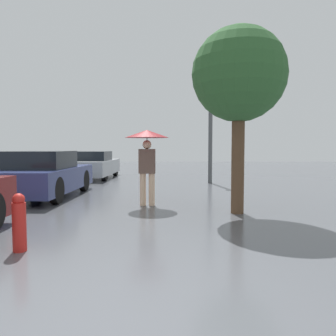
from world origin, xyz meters
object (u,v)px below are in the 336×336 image
at_px(parked_car_farthest, 92,165).
at_px(fire_hydrant, 19,222).
at_px(pedestrian, 147,145).
at_px(parked_car_middle, 44,175).
at_px(tree, 239,76).
at_px(street_lamp, 210,121).

distance_m(parked_car_farthest, fire_hydrant, 10.69).
xyz_separation_m(parked_car_farthest, fire_hydrant, (1.69, -10.55, -0.20)).
xyz_separation_m(pedestrian, parked_car_middle, (-3.07, 1.37, -0.84)).
distance_m(parked_car_middle, fire_hydrant, 5.18).
bearing_deg(parked_car_middle, parked_car_farthest, 90.38).
height_order(pedestrian, parked_car_middle, pedestrian).
relative_size(pedestrian, parked_car_middle, 0.46).
distance_m(pedestrian, tree, 2.62).
bearing_deg(street_lamp, parked_car_middle, -144.36).
xyz_separation_m(street_lamp, fire_hydrant, (-3.48, -8.58, -2.02)).
bearing_deg(pedestrian, street_lamp, 67.86).
xyz_separation_m(parked_car_middle, parked_car_farthest, (-0.04, 5.65, -0.02)).
relative_size(parked_car_farthest, street_lamp, 1.04).
bearing_deg(parked_car_middle, tree, -23.98).
bearing_deg(parked_car_farthest, fire_hydrant, -80.92).
xyz_separation_m(pedestrian, tree, (2.00, -0.89, 1.43)).
relative_size(pedestrian, street_lamp, 0.47).
bearing_deg(parked_car_farthest, street_lamp, -20.90).
height_order(pedestrian, parked_car_farthest, pedestrian).
bearing_deg(tree, parked_car_middle, 156.02).
distance_m(pedestrian, fire_hydrant, 3.96).
bearing_deg(tree, street_lamp, 89.54).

